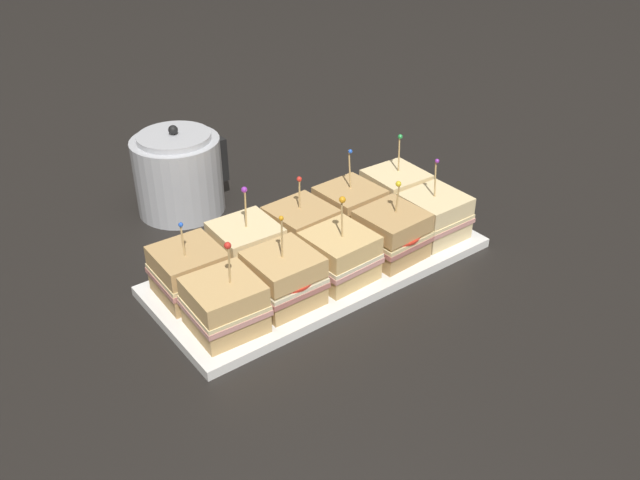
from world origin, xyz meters
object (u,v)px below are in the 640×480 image
Objects in this scene: sandwich_front_far_left at (225,305)px; kettle_steel at (179,173)px; sandwich_front_right at (391,234)px; sandwich_front_far_right at (434,216)px; sandwich_back_left at (247,248)px; sandwich_back_center at (302,228)px; sandwich_back_far_right at (395,193)px; sandwich_back_far_left at (189,272)px; serving_platter at (320,266)px; sandwich_back_right at (350,210)px; sandwich_front_center at (340,255)px; sandwich_front_left at (284,278)px.

kettle_steel is at bearing 71.88° from sandwich_front_far_left.
sandwich_front_right is 0.94× the size of sandwich_front_far_right.
sandwich_back_left is 0.12m from sandwich_back_center.
sandwich_front_far_left is 0.95× the size of sandwich_back_far_right.
sandwich_back_far_right is (0.48, -0.00, 0.00)m from sandwich_back_far_left.
sandwich_back_far_right is 0.83× the size of kettle_steel.
sandwich_back_center is at bearing 0.24° from sandwich_back_far_left.
sandwich_front_far_right is 1.10× the size of sandwich_back_far_left.
serving_platter is at bearing -13.82° from sandwich_back_far_left.
sandwich_back_left is (0.12, 0.12, 0.00)m from sandwich_front_far_left.
sandwich_back_far_right is (0.00, 0.12, 0.00)m from sandwich_front_far_right.
sandwich_back_center reaches higher than sandwich_back_far_left.
sandwich_back_left is at bearing 179.17° from sandwich_back_right.
sandwich_back_left is at bearing 135.34° from sandwich_front_center.
sandwich_front_left is at bearing -162.25° from sandwich_back_far_right.
sandwich_front_left is at bearing 179.24° from sandwich_front_right.
sandwich_front_far_right is at bearing -51.88° from kettle_steel.
sandwich_front_far_right reaches higher than sandwich_back_center.
sandwich_back_left is at bearing 178.78° from sandwich_back_center.
sandwich_front_far_right is 0.12m from sandwich_back_far_right.
sandwich_back_far_right reaches higher than sandwich_front_left.
sandwich_front_right is 0.38m from sandwich_back_far_left.
sandwich_front_center is at bearing -135.11° from sandwich_back_right.
sandwich_back_far_right is at bearing 13.85° from sandwich_front_far_left.
serving_platter is at bearing 91.57° from sandwich_front_center.
sandwich_front_far_right is 0.26m from sandwich_back_center.
sandwich_back_right is (0.36, 0.00, 0.00)m from sandwich_back_far_left.
kettle_steel is (0.02, 0.31, 0.02)m from sandwich_back_left.
serving_platter is 0.25m from sandwich_back_far_left.
serving_platter is at bearing 14.19° from sandwich_front_far_left.
sandwich_back_far_left is at bearing 154.08° from sandwich_front_center.
sandwich_front_far_left is at bearing -166.15° from sandwich_back_far_right.
sandwich_front_left is 0.12m from sandwich_back_left.
serving_platter is 0.15m from sandwich_front_right.
sandwich_front_center is 1.08× the size of sandwich_back_center.
sandwich_back_left is at bearing -94.33° from kettle_steel.
sandwich_back_right reaches higher than serving_platter.
sandwich_back_far_left is at bearing -114.51° from kettle_steel.
sandwich_back_far_right is (0.24, 0.12, 0.00)m from sandwich_front_center.
sandwich_back_right reaches higher than sandwich_back_center.
sandwich_front_far_left is (-0.24, -0.06, 0.05)m from serving_platter.
sandwich_front_left is 0.99× the size of sandwich_back_far_right.
sandwich_front_center is at bearing -44.66° from sandwich_back_left.
sandwich_front_right is (0.36, -0.00, 0.00)m from sandwich_front_far_left.
sandwich_front_right is 1.03× the size of sandwich_back_far_left.
sandwich_front_far_right is at bearing -18.50° from sandwich_back_left.
serving_platter is at bearing -27.40° from sandwich_back_left.
kettle_steel is (0.02, 0.43, 0.02)m from sandwich_front_left.
sandwich_front_far_right is (0.24, -0.06, 0.05)m from serving_platter.
sandwich_back_left is at bearing 89.68° from sandwich_front_left.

